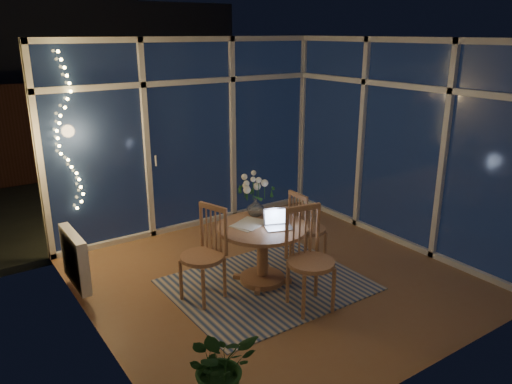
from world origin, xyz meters
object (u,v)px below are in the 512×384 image
at_px(dining_table, 262,254).
at_px(flower_vase, 256,207).
at_px(chair_front, 311,260).
at_px(laptop, 279,219).
at_px(chair_right, 308,227).
at_px(chair_left, 202,255).
at_px(potted_plant, 221,372).

bearing_deg(dining_table, flower_vase, 69.01).
xyz_separation_m(chair_front, flower_vase, (0.04, 1.02, 0.25)).
height_order(chair_front, flower_vase, chair_front).
bearing_deg(dining_table, laptop, -54.91).
height_order(dining_table, chair_right, chair_right).
bearing_deg(laptop, chair_front, -71.53).
xyz_separation_m(chair_left, chair_front, (0.80, -0.76, 0.02)).
distance_m(dining_table, chair_right, 0.74).
distance_m(chair_left, potted_plant, 1.70).
height_order(chair_left, chair_front, chair_front).
xyz_separation_m(dining_table, flower_vase, (0.12, 0.30, 0.44)).
height_order(chair_front, potted_plant, chair_front).
bearing_deg(chair_front, flower_vase, 98.46).
bearing_deg(chair_front, chair_left, 146.95).
distance_m(chair_right, flower_vase, 0.71).
height_order(chair_front, laptop, chair_front).
distance_m(chair_left, flower_vase, 0.92).
bearing_deg(potted_plant, dining_table, 46.89).
bearing_deg(flower_vase, chair_front, -92.05).
bearing_deg(dining_table, potted_plant, -133.11).
relative_size(chair_front, laptop, 3.70).
bearing_deg(flower_vase, chair_right, -20.07).
xyz_separation_m(chair_right, chair_front, (-0.64, -0.80, 0.06)).
distance_m(dining_table, laptop, 0.47).
relative_size(laptop, potted_plant, 0.37).
height_order(chair_right, potted_plant, chair_right).
distance_m(dining_table, flower_vase, 0.55).
bearing_deg(chair_left, laptop, 58.98).
xyz_separation_m(dining_table, chair_left, (-0.72, 0.04, 0.17)).
xyz_separation_m(chair_left, chair_right, (1.44, 0.04, -0.04)).
height_order(dining_table, flower_vase, flower_vase).
height_order(flower_vase, potted_plant, flower_vase).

